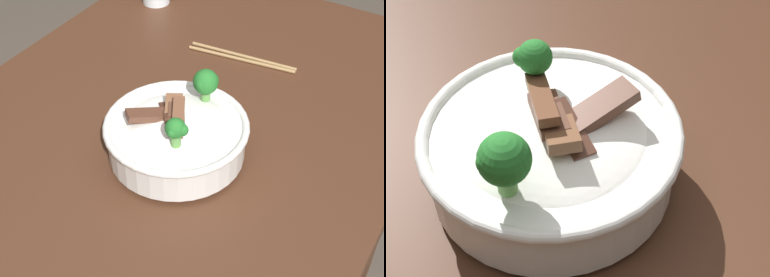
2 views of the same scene
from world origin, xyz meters
The scene contains 1 object.
rice_bowl centered at (0.06, 0.05, 0.86)m, with size 0.23×0.23×0.13m.
Camera 2 is at (-0.29, -0.08, 1.26)m, focal length 57.39 mm.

